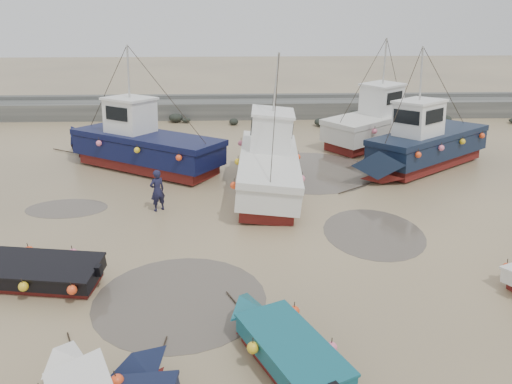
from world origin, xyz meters
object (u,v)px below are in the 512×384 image
at_px(dinghy_2, 284,342).
at_px(cabin_boat_1, 266,162).
at_px(dinghy_4, 29,269).
at_px(cabin_boat_3, 377,122).
at_px(cabin_boat_2, 422,144).
at_px(person, 159,210).
at_px(cabin_boat_0, 137,143).

distance_m(dinghy_2, cabin_boat_1, 12.00).
bearing_deg(dinghy_4, cabin_boat_1, -35.70).
xyz_separation_m(cabin_boat_1, cabin_boat_3, (7.16, 7.27, 0.06)).
distance_m(cabin_boat_2, person, 13.99).
relative_size(cabin_boat_0, cabin_boat_3, 1.28).
bearing_deg(cabin_boat_0, cabin_boat_2, -62.33).
bearing_deg(cabin_boat_3, cabin_boat_1, -82.19).
xyz_separation_m(dinghy_4, cabin_boat_2, (16.23, 10.68, 0.79)).
xyz_separation_m(cabin_boat_0, cabin_boat_3, (13.75, 3.94, 0.07)).
height_order(cabin_boat_1, cabin_boat_2, same).
bearing_deg(cabin_boat_3, person, -88.35).
relative_size(dinghy_2, cabin_boat_3, 0.64).
distance_m(cabin_boat_2, cabin_boat_3, 4.84).
height_order(dinghy_4, person, dinghy_4).
bearing_deg(dinghy_2, cabin_boat_1, 63.18).
relative_size(dinghy_4, cabin_boat_0, 0.60).
distance_m(cabin_boat_0, person, 6.21).
bearing_deg(cabin_boat_1, cabin_boat_0, 156.25).
bearing_deg(dinghy_4, cabin_boat_2, -47.99).
bearing_deg(cabin_boat_1, cabin_boat_2, 20.24).
height_order(cabin_boat_3, person, cabin_boat_3).
relative_size(dinghy_4, cabin_boat_3, 0.76).
distance_m(dinghy_4, cabin_boat_2, 19.44).
distance_m(dinghy_2, dinghy_4, 8.65).
xyz_separation_m(cabin_boat_0, cabin_boat_2, (14.87, -0.78, 0.03)).
bearing_deg(person, dinghy_2, 78.84).
height_order(dinghy_4, cabin_boat_1, cabin_boat_1).
relative_size(dinghy_2, cabin_boat_0, 0.50).
xyz_separation_m(dinghy_2, cabin_boat_3, (7.36, 19.24, 0.81)).
bearing_deg(dinghy_2, cabin_boat_2, 33.85).
bearing_deg(cabin_boat_2, dinghy_2, 114.47).
xyz_separation_m(dinghy_2, dinghy_4, (-7.74, 3.85, -0.01)).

